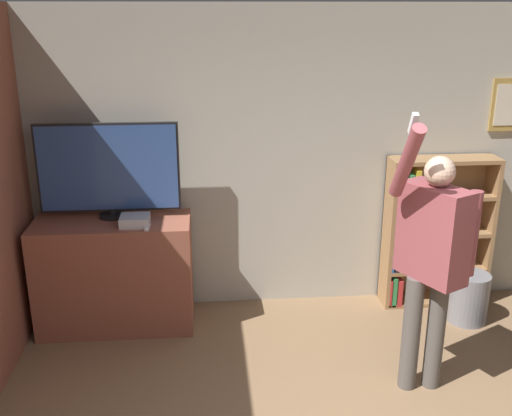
{
  "coord_description": "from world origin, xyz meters",
  "views": [
    {
      "loc": [
        -0.78,
        -2.36,
        2.67
      ],
      "look_at": [
        -0.42,
        1.81,
        1.25
      ],
      "focal_mm": 42.0,
      "sensor_mm": 36.0,
      "label": 1
    }
  ],
  "objects_px": {
    "waste_bin": "(468,297)",
    "bookshelf": "(427,232)",
    "television": "(109,170)",
    "game_console": "(135,221)",
    "person": "(432,252)"
  },
  "relations": [
    {
      "from": "person",
      "to": "game_console",
      "type": "bearing_deg",
      "value": -142.76
    },
    {
      "from": "person",
      "to": "waste_bin",
      "type": "relative_size",
      "value": 4.63
    },
    {
      "from": "waste_bin",
      "to": "television",
      "type": "bearing_deg",
      "value": 174.42
    },
    {
      "from": "waste_bin",
      "to": "bookshelf",
      "type": "bearing_deg",
      "value": 124.26
    },
    {
      "from": "game_console",
      "to": "bookshelf",
      "type": "xyz_separation_m",
      "value": [
        2.6,
        0.32,
        -0.31
      ]
    },
    {
      "from": "bookshelf",
      "to": "television",
      "type": "bearing_deg",
      "value": -178.01
    },
    {
      "from": "game_console",
      "to": "person",
      "type": "relative_size",
      "value": 0.11
    },
    {
      "from": "bookshelf",
      "to": "person",
      "type": "xyz_separation_m",
      "value": [
        -0.49,
        -1.31,
        0.37
      ]
    },
    {
      "from": "television",
      "to": "game_console",
      "type": "xyz_separation_m",
      "value": [
        0.21,
        -0.22,
        -0.38
      ]
    },
    {
      "from": "bookshelf",
      "to": "waste_bin",
      "type": "height_order",
      "value": "bookshelf"
    },
    {
      "from": "game_console",
      "to": "waste_bin",
      "type": "height_order",
      "value": "game_console"
    },
    {
      "from": "person",
      "to": "waste_bin",
      "type": "distance_m",
      "value": 1.46
    },
    {
      "from": "game_console",
      "to": "bookshelf",
      "type": "bearing_deg",
      "value": 6.95
    },
    {
      "from": "television",
      "to": "game_console",
      "type": "height_order",
      "value": "television"
    },
    {
      "from": "television",
      "to": "person",
      "type": "bearing_deg",
      "value": -27.59
    }
  ]
}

